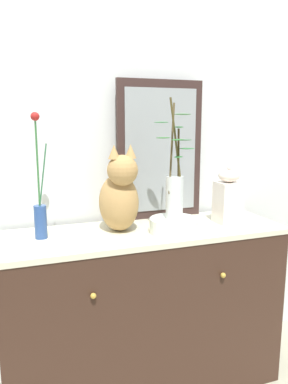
# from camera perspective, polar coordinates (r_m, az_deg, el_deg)

# --- Properties ---
(ground_plane) EXTENTS (6.00, 6.00, 0.00)m
(ground_plane) POSITION_cam_1_polar(r_m,az_deg,el_deg) (2.14, 0.00, -26.93)
(ground_plane) COLOR #9E9C85
(wall_back) EXTENTS (4.40, 0.08, 2.60)m
(wall_back) POSITION_cam_1_polar(r_m,az_deg,el_deg) (1.97, -2.96, 10.57)
(wall_back) COLOR silver
(wall_back) RESTS_ON ground_plane
(sideboard) EXTENTS (1.33, 0.45, 0.80)m
(sideboard) POSITION_cam_1_polar(r_m,az_deg,el_deg) (1.92, 0.00, -17.35)
(sideboard) COLOR #362219
(sideboard) RESTS_ON ground_plane
(mirror_leaning) EXTENTS (0.45, 0.03, 0.70)m
(mirror_leaning) POSITION_cam_1_polar(r_m,az_deg,el_deg) (1.94, 2.45, 6.30)
(mirror_leaning) COLOR #332320
(mirror_leaning) RESTS_ON sideboard
(cat_sitting) EXTENTS (0.19, 0.45, 0.40)m
(cat_sitting) POSITION_cam_1_polar(r_m,az_deg,el_deg) (1.72, -3.75, -0.53)
(cat_sitting) COLOR #AC844D
(cat_sitting) RESTS_ON sideboard
(vase_slim_green) EXTENTS (0.07, 0.05, 0.54)m
(vase_slim_green) POSITION_cam_1_polar(r_m,az_deg,el_deg) (1.67, -15.45, -2.46)
(vase_slim_green) COLOR #2A4989
(vase_slim_green) RESTS_ON sideboard
(bowl_porcelain) EXTENTS (0.22, 0.22, 0.07)m
(bowl_porcelain) POSITION_cam_1_polar(r_m,az_deg,el_deg) (1.72, 4.55, -5.05)
(bowl_porcelain) COLOR white
(bowl_porcelain) RESTS_ON sideboard
(vase_glass_clear) EXTENTS (0.16, 0.20, 0.53)m
(vase_glass_clear) POSITION_cam_1_polar(r_m,az_deg,el_deg) (1.68, 4.65, 0.41)
(vase_glass_clear) COLOR silver
(vase_glass_clear) RESTS_ON bowl_porcelain
(jar_lidded_porcelain) EXTENTS (0.11, 0.11, 0.29)m
(jar_lidded_porcelain) POSITION_cam_1_polar(r_m,az_deg,el_deg) (1.90, 12.59, -0.78)
(jar_lidded_porcelain) COLOR white
(jar_lidded_porcelain) RESTS_ON sideboard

